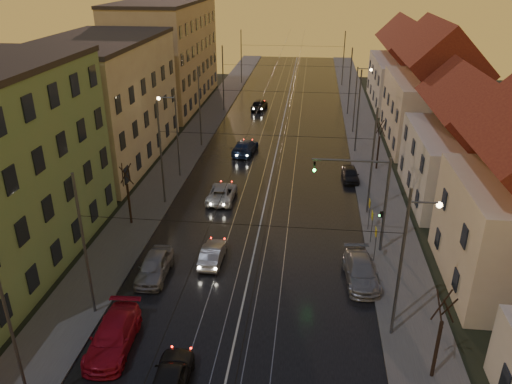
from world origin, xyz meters
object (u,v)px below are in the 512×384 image
(street_lamp_1, at_px, (408,251))
(street_lamp_3, at_px, (358,93))
(driving_car_3, at_px, (245,147))
(parked_left_2, at_px, (113,336))
(traffic_light_mast, at_px, (372,193))
(parked_left_3, at_px, (154,266))
(parked_right_2, at_px, (350,174))
(driving_car_2, at_px, (222,193))
(street_lamp_0, at_px, (3,323))
(street_lamp_2, at_px, (174,128))
(driving_car_4, at_px, (259,104))
(parked_right_1, at_px, (361,271))
(driving_car_0, at_px, (170,378))
(driving_car_1, at_px, (213,253))

(street_lamp_1, distance_m, street_lamp_3, 36.00)
(driving_car_3, xyz_separation_m, parked_left_2, (-3.02, -30.90, 0.01))
(traffic_light_mast, distance_m, parked_left_3, 15.47)
(parked_left_2, relative_size, parked_right_2, 1.40)
(traffic_light_mast, bearing_deg, street_lamp_3, 87.73)
(parked_right_2, bearing_deg, parked_left_2, -122.14)
(driving_car_2, distance_m, driving_car_3, 11.94)
(street_lamp_0, height_order, street_lamp_2, same)
(driving_car_4, distance_m, parked_right_2, 26.94)
(street_lamp_3, bearing_deg, parked_left_2, -111.34)
(street_lamp_1, height_order, driving_car_4, street_lamp_1)
(driving_car_3, distance_m, parked_left_3, 24.24)
(driving_car_4, xyz_separation_m, parked_right_1, (11.04, -41.25, -0.03))
(traffic_light_mast, height_order, parked_right_1, traffic_light_mast)
(street_lamp_0, bearing_deg, street_lamp_3, 67.52)
(parked_right_2, bearing_deg, street_lamp_1, -88.41)
(street_lamp_1, bearing_deg, driving_car_3, 114.59)
(street_lamp_1, distance_m, driving_car_3, 30.25)
(street_lamp_3, distance_m, driving_car_3, 15.79)
(street_lamp_0, distance_m, parked_left_2, 6.58)
(driving_car_0, relative_size, parked_right_1, 0.88)
(driving_car_2, xyz_separation_m, driving_car_4, (0.08, 30.06, 0.09))
(street_lamp_0, xyz_separation_m, street_lamp_2, (0.00, 28.00, 0.00))
(street_lamp_1, relative_size, driving_car_2, 1.67)
(traffic_light_mast, distance_m, driving_car_3, 22.68)
(street_lamp_3, xyz_separation_m, parked_right_1, (-1.80, -31.87, -4.17))
(parked_left_2, bearing_deg, parked_right_1, 26.45)
(driving_car_1, bearing_deg, street_lamp_1, 156.31)
(driving_car_1, height_order, driving_car_3, driving_car_3)
(street_lamp_0, distance_m, driving_car_2, 24.28)
(driving_car_1, bearing_deg, parked_right_1, 173.67)
(street_lamp_3, distance_m, parked_right_1, 32.19)
(driving_car_3, bearing_deg, parked_right_2, 157.50)
(street_lamp_2, relative_size, parked_right_2, 2.16)
(street_lamp_2, bearing_deg, street_lamp_1, -47.68)
(parked_left_2, height_order, parked_right_2, parked_left_2)
(driving_car_0, distance_m, driving_car_4, 51.63)
(street_lamp_3, bearing_deg, street_lamp_2, -138.69)
(parked_right_1, bearing_deg, parked_left_3, 179.41)
(parked_left_3, bearing_deg, driving_car_2, 77.82)
(street_lamp_1, relative_size, parked_right_2, 2.16)
(street_lamp_0, xyz_separation_m, parked_left_2, (2.72, 4.34, -4.13))
(parked_left_3, bearing_deg, parked_right_2, 51.09)
(parked_left_2, bearing_deg, parked_left_3, 85.25)
(street_lamp_3, height_order, driving_car_3, street_lamp_3)
(driving_car_4, distance_m, parked_left_2, 49.11)
(street_lamp_1, distance_m, parked_left_2, 16.45)
(driving_car_3, distance_m, parked_right_1, 25.46)
(driving_car_4, bearing_deg, parked_right_2, 121.95)
(street_lamp_1, distance_m, parked_left_3, 16.16)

